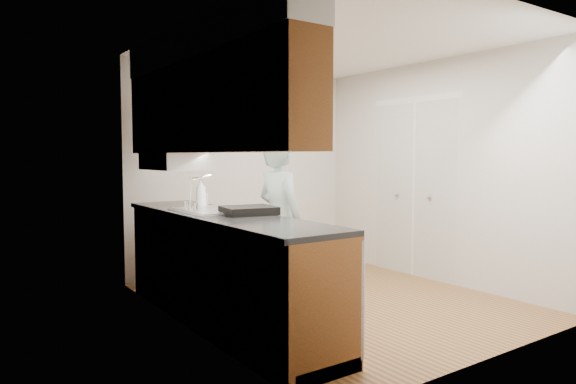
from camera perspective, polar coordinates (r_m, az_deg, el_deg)
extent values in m
plane|color=olive|center=(5.19, 4.96, -11.92)|extent=(3.50, 3.50, 0.00)
plane|color=white|center=(5.10, 5.14, 16.20)|extent=(3.50, 3.50, 0.00)
cube|color=beige|center=(4.19, -10.92, 1.59)|extent=(0.02, 3.50, 2.50)
cube|color=beige|center=(6.06, 16.03, 2.23)|extent=(0.02, 3.50, 2.50)
cube|color=beige|center=(6.43, -4.98, 2.46)|extent=(3.00, 0.02, 2.50)
cube|color=brown|center=(4.43, -7.18, -8.70)|extent=(0.60, 2.80, 0.90)
cube|color=black|center=(4.34, -7.41, -2.66)|extent=(0.63, 2.80, 0.04)
cube|color=#B2B2B7|center=(4.53, -8.41, -2.77)|extent=(0.48, 0.68, 0.14)
cube|color=#B2B2B7|center=(4.52, -8.41, -2.09)|extent=(0.52, 0.72, 0.01)
cube|color=#B2B2B7|center=(3.69, 5.11, -10.88)|extent=(0.03, 0.60, 0.80)
cube|color=brown|center=(4.28, -8.97, 9.38)|extent=(0.33, 2.80, 0.75)
cube|color=silver|center=(4.36, -9.05, 16.26)|extent=(0.35, 2.80, 0.30)
cube|color=#A5A5AA|center=(5.06, -12.45, 3.33)|extent=(0.46, 0.75, 0.16)
cube|color=white|center=(6.25, 13.79, 0.26)|extent=(0.02, 1.22, 2.05)
cube|color=#59595B|center=(5.02, -0.88, -12.34)|extent=(0.75, 1.03, 0.02)
imported|color=#96B3B7|center=(4.84, -0.89, -2.04)|extent=(0.47, 0.66, 1.79)
imported|color=white|center=(4.84, -9.66, -0.13)|extent=(0.12, 0.12, 0.27)
imported|color=white|center=(5.04, -9.38, -0.44)|extent=(0.11, 0.11, 0.19)
cylinder|color=#AC1D32|center=(5.04, -9.73, -0.86)|extent=(0.08, 0.08, 0.12)
cube|color=black|center=(4.26, -4.38, -2.05)|extent=(0.47, 0.41, 0.07)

